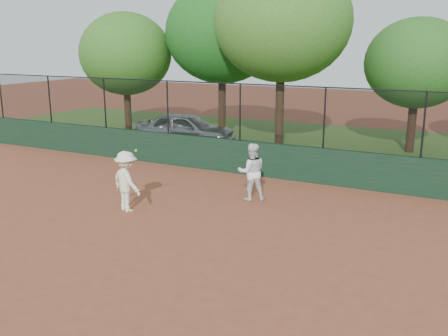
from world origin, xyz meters
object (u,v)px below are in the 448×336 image
at_px(tree_2, 282,21).
at_px(tree_3, 417,63).
at_px(parked_car, 186,129).
at_px(tree_1, 222,33).
at_px(player_second, 252,172).
at_px(player_main, 127,181).
at_px(tree_0, 125,54).

relative_size(tree_2, tree_3, 1.41).
bearing_deg(parked_car, tree_1, -24.11).
relative_size(player_second, tree_2, 0.22).
relative_size(player_second, tree_3, 0.31).
height_order(parked_car, player_main, player_main).
bearing_deg(player_second, tree_2, -108.48).
height_order(parked_car, tree_2, tree_2).
bearing_deg(tree_1, parked_car, -102.87).
distance_m(player_second, tree_3, 10.13).
bearing_deg(tree_3, tree_0, -172.36).
bearing_deg(tree_3, parked_car, -160.50).
bearing_deg(tree_2, player_main, -95.67).
distance_m(tree_1, tree_3, 8.74).
relative_size(parked_car, player_second, 2.61).
xyz_separation_m(player_main, tree_1, (-2.60, 10.86, 4.13)).
xyz_separation_m(parked_car, tree_0, (-4.29, 1.44, 3.23)).
distance_m(tree_1, tree_2, 3.87).
distance_m(parked_car, tree_3, 10.18).
bearing_deg(tree_3, player_main, -117.35).
bearing_deg(tree_1, player_second, -57.85).
xyz_separation_m(player_main, tree_3, (6.01, 11.62, 2.87)).
bearing_deg(tree_0, tree_1, 12.17).
relative_size(parked_car, tree_3, 0.80).
xyz_separation_m(tree_0, tree_3, (13.47, 1.81, -0.27)).
xyz_separation_m(tree_1, tree_3, (8.61, 0.76, -1.25)).
bearing_deg(tree_2, tree_1, 156.56).
relative_size(parked_car, tree_2, 0.57).
height_order(parked_car, tree_3, tree_3).
xyz_separation_m(player_second, tree_3, (3.35, 9.12, 2.87)).
distance_m(parked_car, tree_0, 5.56).
relative_size(player_second, tree_0, 0.28).
distance_m(parked_car, player_second, 8.28).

